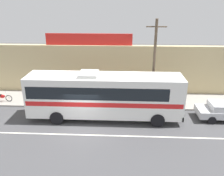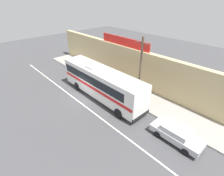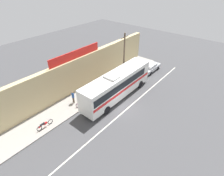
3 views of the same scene
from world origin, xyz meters
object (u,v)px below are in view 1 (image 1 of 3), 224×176
object	(u,v)px
intercity_bus	(103,94)
motorcycle_blue	(57,99)
pedestrian_by_curb	(56,88)
motorcycle_red	(1,97)
utility_pole	(154,64)

from	to	relation	value
intercity_bus	motorcycle_blue	xyz separation A→B (m)	(-4.38, 2.31, -1.50)
pedestrian_by_curb	motorcycle_blue	bearing A→B (deg)	-71.49
motorcycle_blue	pedestrian_by_curb	size ratio (longest dim) A/B	1.11
motorcycle_blue	motorcycle_red	xyz separation A→B (m)	(-5.23, 0.14, 0.00)
intercity_bus	utility_pole	distance (m)	4.79
motorcycle_red	pedestrian_by_curb	bearing A→B (deg)	11.00
motorcycle_red	utility_pole	bearing A→B (deg)	-2.42
utility_pole	motorcycle_blue	size ratio (longest dim) A/B	3.82
intercity_bus	pedestrian_by_curb	world-z (taller)	intercity_bus
utility_pole	pedestrian_by_curb	xyz separation A→B (m)	(-8.72, 1.52, -2.81)
motorcycle_blue	motorcycle_red	world-z (taller)	same
intercity_bus	utility_pole	bearing A→B (deg)	25.20
pedestrian_by_curb	motorcycle_red	bearing A→B (deg)	-169.00
utility_pole	pedestrian_by_curb	world-z (taller)	utility_pole
intercity_bus	utility_pole	xyz separation A→B (m)	(3.98, 1.87, 1.91)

